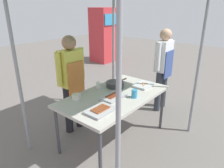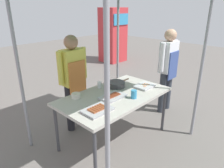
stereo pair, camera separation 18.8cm
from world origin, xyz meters
name	(u,v)px [view 2 (the right image)]	position (x,y,z in m)	size (l,w,h in m)	color
ground_plane	(114,139)	(0.00, 0.00, 0.00)	(18.00, 18.00, 0.00)	#66605B
stall_table	(115,98)	(0.00, 0.00, 0.70)	(1.60, 0.90, 0.75)	#B7B2A8
tray_grilled_sausages	(113,97)	(-0.10, -0.05, 0.77)	(0.36, 0.23, 0.05)	#ADADB2
tray_meat_skewers	(145,86)	(0.54, -0.14, 0.77)	(0.31, 0.24, 0.04)	silver
tray_pork_links	(98,110)	(-0.50, -0.19, 0.77)	(0.36, 0.25, 0.05)	#ADADB2
cooking_wok	(116,84)	(0.24, 0.19, 0.80)	(0.43, 0.27, 0.08)	#38383A
condiment_bowl	(76,96)	(-0.44, 0.31, 0.78)	(0.12, 0.12, 0.07)	silver
drink_cup_near_edge	(134,94)	(0.10, -0.27, 0.81)	(0.08, 0.08, 0.12)	#338CBF
drink_cup_by_wok	(99,85)	(0.03, 0.34, 0.80)	(0.06, 0.06, 0.10)	white
vendor_woman	(73,76)	(-0.18, 0.70, 0.91)	(0.52, 0.23, 1.54)	black
customer_nearby	(168,65)	(1.38, -0.05, 0.92)	(0.52, 0.23, 1.55)	#333842
neighbor_stall_left	(113,35)	(3.47, 3.30, 0.93)	(0.77, 0.74, 1.85)	#C63338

